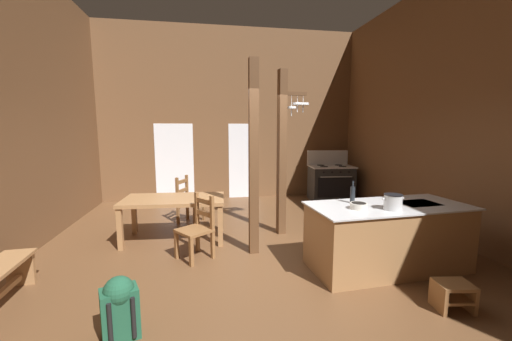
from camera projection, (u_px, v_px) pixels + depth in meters
ground_plane at (259, 267)px, 4.39m from camera, size 7.62×9.37×0.10m
wall_back at (231, 115)px, 8.32m from camera, size 7.62×0.14×4.59m
wall_right at (484, 104)px, 4.65m from camera, size 0.14×9.37×4.59m
glazed_door_back_left at (175, 162)px, 8.16m from camera, size 1.00×0.01×2.05m
glazed_panel_back_right at (244, 161)px, 8.48m from camera, size 0.84×0.01×2.05m
kitchen_island at (387, 237)px, 4.20m from camera, size 2.22×1.10×0.89m
stove_range at (331, 182)px, 8.19m from camera, size 1.21×0.91×1.32m
support_post_with_pot_rack at (283, 149)px, 5.45m from camera, size 0.59×0.25×2.94m
support_post_center at (254, 159)px, 4.59m from camera, size 0.14×0.14×2.94m
step_stool at (453, 294)px, 3.25m from camera, size 0.40×0.33×0.30m
dining_table at (174, 203)px, 5.24m from camera, size 1.75×1.01×0.74m
ladderback_chair_near_window at (197, 228)px, 4.53m from camera, size 0.62×0.62×0.95m
ladderback_chair_by_post at (188, 200)px, 6.28m from camera, size 0.59×0.59×0.95m
backpack at (120, 306)px, 2.79m from camera, size 0.38×0.37×0.60m
stockpot_on_counter at (393, 202)px, 3.88m from camera, size 0.30×0.23×0.20m
mixing_bowl_on_counter at (359, 206)px, 3.93m from camera, size 0.22×0.22×0.08m
bottle_tall_on_counter at (353, 194)px, 4.23m from camera, size 0.06×0.06×0.31m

